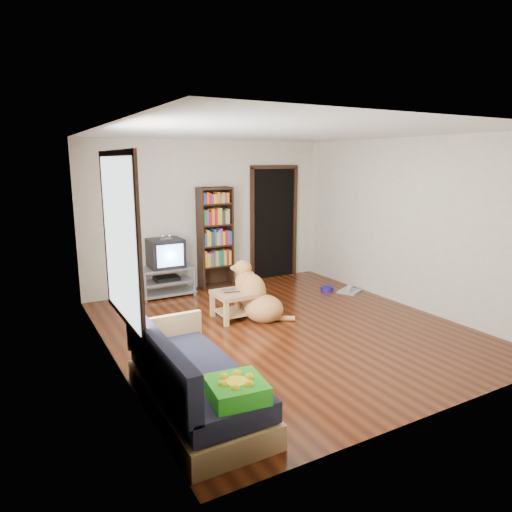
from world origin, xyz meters
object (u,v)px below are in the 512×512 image
laptop (235,291)px  bookshelf (215,232)px  dog_bowl (327,289)px  green_cushion (236,390)px  grey_rag (349,291)px  sofa (191,385)px  dog (256,297)px  tv_stand (167,280)px  coffee_table (234,300)px  crt_tv (165,253)px

laptop → bookshelf: bearing=81.2°
dog_bowl → green_cushion: bearing=-136.7°
grey_rag → sofa: (-3.82, -2.28, 0.25)m
dog_bowl → dog: dog is taller
bookshelf → sofa: size_ratio=1.00×
green_cushion → dog: dog is taller
tv_stand → grey_rag: bearing=-25.3°
green_cushion → dog_bowl: size_ratio=1.98×
sofa → coffee_table: (1.46, 2.06, 0.02)m
crt_tv → sofa: (-0.97, -3.65, -0.48)m
grey_rag → bookshelf: (-1.90, 1.44, 0.99)m
laptop → tv_stand: bearing=113.3°
grey_rag → coffee_table: coffee_table is taller
dog_bowl → coffee_table: 2.13m
green_cushion → crt_tv: crt_tv is taller
laptop → coffee_table: size_ratio=0.65×
green_cushion → bookshelf: bookshelf is taller
dog → dog_bowl: bearing=18.6°
green_cushion → dog: 3.08m
grey_rag → sofa: 4.46m
dog → green_cushion: bearing=-121.9°
dog_bowl → tv_stand: size_ratio=0.24×
dog_bowl → grey_rag: size_ratio=0.55×
dog_bowl → laptop: bearing=-166.2°
sofa → dog: (1.75, 1.94, 0.05)m
green_cushion → grey_rag: (3.70, 2.95, -0.48)m
grey_rag → coffee_table: (-2.36, -0.23, 0.27)m
dog_bowl → coffee_table: (-2.06, -0.48, 0.24)m
bookshelf → coffee_table: size_ratio=3.27×
bookshelf → sofa: 4.26m
tv_stand → laptop: bearing=-73.3°
green_cushion → dog_bowl: green_cushion is taller
grey_rag → crt_tv: crt_tv is taller
laptop → crt_tv: 1.73m
tv_stand → crt_tv: crt_tv is taller
tv_stand → bookshelf: bearing=5.6°
bookshelf → coffee_table: 1.88m
dog → sofa: bearing=-132.1°
laptop → dog_bowl: size_ratio=1.62×
tv_stand → coffee_table: (0.48, -1.57, 0.01)m
laptop → sofa: size_ratio=0.20×
green_cushion → tv_stand: 4.39m
dog_bowl → crt_tv: crt_tv is taller
crt_tv → laptop: bearing=-73.5°
green_cushion → crt_tv: (0.85, 4.32, 0.25)m
sofa → green_cushion: bearing=-79.5°
crt_tv → dog: 1.93m
green_cushion → laptop: 3.01m
laptop → bookshelf: size_ratio=0.20×
dog → crt_tv: bearing=114.3°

